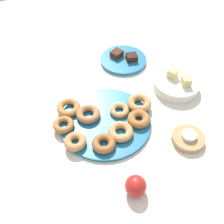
% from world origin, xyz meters
% --- Properties ---
extents(ground_plane, '(2.40, 2.40, 0.00)m').
position_xyz_m(ground_plane, '(0.00, 0.00, 0.00)').
color(ground_plane, beige).
extents(donut_plate, '(0.35, 0.35, 0.01)m').
position_xyz_m(donut_plate, '(0.00, 0.00, 0.01)').
color(donut_plate, '#1E6B93').
rests_on(donut_plate, ground_plane).
extents(donut_0, '(0.13, 0.13, 0.03)m').
position_xyz_m(donut_0, '(0.01, 0.15, 0.03)').
color(donut_0, '#C6844C').
rests_on(donut_0, donut_plate).
extents(donut_1, '(0.11, 0.11, 0.03)m').
position_xyz_m(donut_1, '(-0.05, -0.04, 0.03)').
color(donut_1, '#B27547').
rests_on(donut_1, donut_plate).
extents(donut_2, '(0.09, 0.09, 0.03)m').
position_xyz_m(donut_2, '(0.10, -0.07, 0.03)').
color(donut_2, '#995B2D').
rests_on(donut_2, donut_plate).
extents(donut_3, '(0.12, 0.12, 0.03)m').
position_xyz_m(donut_3, '(0.07, 0.10, 0.03)').
color(donut_3, '#AD6B33').
rests_on(donut_3, donut_plate).
extents(donut_4, '(0.13, 0.13, 0.03)m').
position_xyz_m(donut_4, '(0.08, 0.01, 0.03)').
color(donut_4, tan).
rests_on(donut_4, donut_plate).
extents(donut_5, '(0.09, 0.09, 0.02)m').
position_xyz_m(donut_5, '(-0.01, 0.07, 0.02)').
color(donut_5, tan).
rests_on(donut_5, donut_plate).
extents(donut_6, '(0.12, 0.12, 0.03)m').
position_xyz_m(donut_6, '(-0.12, -0.09, 0.03)').
color(donut_6, '#BC7A3D').
rests_on(donut_6, donut_plate).
extents(donut_7, '(0.09, 0.09, 0.03)m').
position_xyz_m(donut_7, '(0.03, -0.14, 0.03)').
color(donut_7, '#C6844C').
rests_on(donut_7, donut_plate).
extents(donut_8, '(0.11, 0.11, 0.02)m').
position_xyz_m(donut_8, '(-0.06, -0.15, 0.03)').
color(donut_8, '#AD6B33').
rests_on(donut_8, donut_plate).
extents(cake_plate, '(0.22, 0.22, 0.02)m').
position_xyz_m(cake_plate, '(-0.28, 0.27, 0.01)').
color(cake_plate, '#1E6B93').
rests_on(cake_plate, ground_plane).
extents(brownie_near, '(0.06, 0.06, 0.03)m').
position_xyz_m(brownie_near, '(-0.31, 0.26, 0.03)').
color(brownie_near, '#472819').
rests_on(brownie_near, cake_plate).
extents(brownie_far, '(0.06, 0.06, 0.03)m').
position_xyz_m(brownie_far, '(-0.25, 0.30, 0.03)').
color(brownie_far, '#381E14').
rests_on(brownie_far, cake_plate).
extents(candle_holder, '(0.12, 0.12, 0.02)m').
position_xyz_m(candle_holder, '(0.23, 0.21, 0.01)').
color(candle_holder, tan).
rests_on(candle_holder, ground_plane).
extents(tealight, '(0.05, 0.05, 0.01)m').
position_xyz_m(tealight, '(0.23, 0.21, 0.03)').
color(tealight, silver).
rests_on(tealight, candle_holder).
extents(fruit_bowl, '(0.19, 0.19, 0.04)m').
position_xyz_m(fruit_bowl, '(0.00, 0.36, 0.02)').
color(fruit_bowl, silver).
rests_on(fruit_bowl, ground_plane).
extents(melon_chunk_left, '(0.04, 0.04, 0.04)m').
position_xyz_m(melon_chunk_left, '(-0.03, 0.36, 0.06)').
color(melon_chunk_left, '#DBD67A').
rests_on(melon_chunk_left, fruit_bowl).
extents(melon_chunk_right, '(0.05, 0.05, 0.04)m').
position_xyz_m(melon_chunk_right, '(0.04, 0.37, 0.06)').
color(melon_chunk_right, '#DBD67A').
rests_on(melon_chunk_right, fruit_bowl).
extents(apple, '(0.07, 0.07, 0.07)m').
position_xyz_m(apple, '(0.28, -0.07, 0.03)').
color(apple, red).
rests_on(apple, ground_plane).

